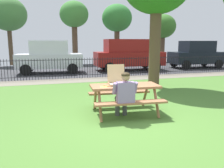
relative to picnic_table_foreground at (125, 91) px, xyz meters
The scene contains 15 objects.
ground 1.05m from the picnic_table_foreground, 100.44° to the left, with size 28.00×11.07×0.02m, color #4D7C31.
cobblestone_walkway 5.71m from the picnic_table_foreground, 91.58° to the left, with size 28.00×1.40×0.01m, color gray.
street_asphalt 10.22m from the picnic_table_foreground, 90.88° to the left, with size 28.00×7.63×0.01m, color #38383D.
picnic_table_foreground is the anchor object (origin of this frame).
pizza_box_open 0.38m from the picnic_table_foreground, 132.34° to the left, with size 0.53×0.59×0.52m.
pizza_slice_on_table 0.60m from the picnic_table_foreground, behind, with size 0.27×0.27×0.02m.
adult_at_table 0.52m from the picnic_table_foreground, 110.10° to the right, with size 0.62×0.61×1.19m.
iron_fence_streetside 6.38m from the picnic_table_foreground, 91.40° to the left, with size 20.92×0.03×1.08m.
parked_car_center 9.11m from the picnic_table_foreground, 101.10° to the left, with size 3.99×2.02×1.98m.
parked_car_right 9.59m from the picnic_table_foreground, 68.89° to the left, with size 4.66×2.08×2.08m.
parked_car_far_right 12.53m from the picnic_table_foreground, 45.50° to the left, with size 3.96×1.95×1.98m.
far_tree_midleft 15.97m from the picnic_table_foreground, 107.60° to the left, with size 2.93×2.93×5.42m.
far_tree_center 15.29m from the picnic_table_foreground, 87.86° to the left, with size 2.48×2.48×5.38m.
far_tree_midright 15.87m from the picnic_table_foreground, 73.38° to the left, with size 2.74×2.74×5.29m.
far_tree_right 17.65m from the picnic_table_foreground, 58.47° to the left, with size 2.53×2.53×4.55m.
Camera 1 is at (-1.82, -4.90, 1.89)m, focal length 36.41 mm.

